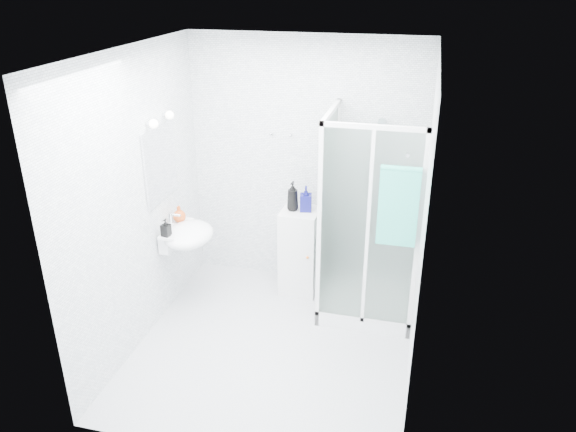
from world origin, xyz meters
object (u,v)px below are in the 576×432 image
(shampoo_bottle_a, at_px, (293,196))
(shampoo_bottle_b, at_px, (306,199))
(shower_enclosure, at_px, (360,271))
(hand_towel, at_px, (398,205))
(soap_dispenser_orange, at_px, (179,214))
(wall_basin, at_px, (186,235))
(storage_cabinet, at_px, (300,251))
(soap_dispenser_black, at_px, (166,228))

(shampoo_bottle_a, bearing_deg, shampoo_bottle_b, 8.88)
(shower_enclosure, xyz_separation_m, hand_towel, (0.32, -0.40, 0.90))
(hand_towel, distance_m, soap_dispenser_orange, 2.15)
(wall_basin, height_order, soap_dispenser_orange, soap_dispenser_orange)
(shampoo_bottle_a, relative_size, soap_dispenser_orange, 1.85)
(soap_dispenser_orange, bearing_deg, shower_enclosure, 5.60)
(wall_basin, height_order, shampoo_bottle_b, shampoo_bottle_b)
(shampoo_bottle_b, height_order, soap_dispenser_orange, shampoo_bottle_b)
(shampoo_bottle_a, bearing_deg, hand_towel, -31.36)
(wall_basin, relative_size, shampoo_bottle_b, 2.18)
(wall_basin, xyz_separation_m, storage_cabinet, (1.00, 0.56, -0.34))
(soap_dispenser_black, bearing_deg, shampoo_bottle_a, 36.06)
(wall_basin, distance_m, soap_dispenser_black, 0.27)
(wall_basin, bearing_deg, storage_cabinet, 29.28)
(shampoo_bottle_b, relative_size, soap_dispenser_orange, 1.58)
(storage_cabinet, height_order, soap_dispenser_black, soap_dispenser_black)
(soap_dispenser_orange, bearing_deg, soap_dispenser_black, -87.60)
(wall_basin, bearing_deg, soap_dispenser_black, -120.26)
(shampoo_bottle_a, xyz_separation_m, soap_dispenser_orange, (-1.04, -0.42, -0.12))
(soap_dispenser_orange, height_order, soap_dispenser_black, soap_dispenser_black)
(shampoo_bottle_b, bearing_deg, storage_cabinet, -157.36)
(shower_enclosure, bearing_deg, soap_dispenser_black, -164.04)
(storage_cabinet, distance_m, shampoo_bottle_b, 0.59)
(shampoo_bottle_a, bearing_deg, soap_dispenser_orange, -158.12)
(hand_towel, xyz_separation_m, shampoo_bottle_a, (-1.06, 0.65, -0.28))
(shower_enclosure, bearing_deg, shampoo_bottle_b, 156.35)
(shower_enclosure, relative_size, soap_dispenser_black, 11.84)
(wall_basin, distance_m, soap_dispenser_orange, 0.24)
(wall_basin, relative_size, shampoo_bottle_a, 1.86)
(shower_enclosure, height_order, wall_basin, shower_enclosure)
(wall_basin, xyz_separation_m, shampoo_bottle_a, (0.92, 0.56, 0.27))
(soap_dispenser_orange, bearing_deg, storage_cabinet, 20.43)
(soap_dispenser_black, bearing_deg, storage_cabinet, 34.03)
(wall_basin, height_order, shampoo_bottle_a, shampoo_bottle_a)
(hand_towel, height_order, shampoo_bottle_a, hand_towel)
(storage_cabinet, xyz_separation_m, shampoo_bottle_b, (0.05, 0.02, 0.59))
(hand_towel, bearing_deg, shower_enclosure, 128.94)
(shampoo_bottle_a, bearing_deg, soap_dispenser_black, -143.94)
(shampoo_bottle_a, relative_size, soap_dispenser_black, 1.78)
(shower_enclosure, distance_m, wall_basin, 1.72)
(shower_enclosure, xyz_separation_m, soap_dispenser_orange, (-1.78, -0.17, 0.50))
(wall_basin, height_order, hand_towel, hand_towel)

